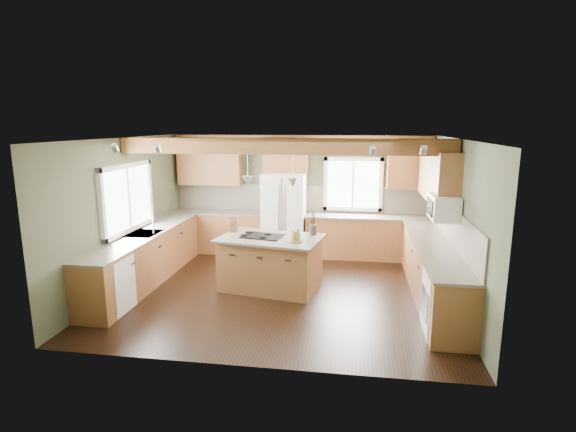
# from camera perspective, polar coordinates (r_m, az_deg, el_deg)

# --- Properties ---
(floor) EXTENTS (5.60, 5.60, 0.00)m
(floor) POSITION_cam_1_polar(r_m,az_deg,el_deg) (7.87, -0.75, -9.45)
(floor) COLOR black
(floor) RESTS_ON ground
(ceiling) EXTENTS (5.60, 5.60, 0.00)m
(ceiling) POSITION_cam_1_polar(r_m,az_deg,el_deg) (7.35, -0.80, 9.82)
(ceiling) COLOR silver
(ceiling) RESTS_ON wall_back
(wall_back) EXTENTS (5.60, 0.00, 5.60)m
(wall_back) POSITION_cam_1_polar(r_m,az_deg,el_deg) (9.94, 1.56, 2.78)
(wall_back) COLOR #4A5038
(wall_back) RESTS_ON ground
(wall_left) EXTENTS (0.00, 5.00, 5.00)m
(wall_left) POSITION_cam_1_polar(r_m,az_deg,el_deg) (8.41, -19.94, 0.44)
(wall_left) COLOR #4A5038
(wall_left) RESTS_ON ground
(wall_right) EXTENTS (0.00, 5.00, 5.00)m
(wall_right) POSITION_cam_1_polar(r_m,az_deg,el_deg) (7.58, 20.61, -0.79)
(wall_right) COLOR #4A5038
(wall_right) RESTS_ON ground
(ceiling_beam) EXTENTS (5.55, 0.26, 0.26)m
(ceiling_beam) POSITION_cam_1_polar(r_m,az_deg,el_deg) (7.45, -0.67, 8.85)
(ceiling_beam) COLOR #523117
(ceiling_beam) RESTS_ON ceiling
(soffit_trim) EXTENTS (5.55, 0.20, 0.10)m
(soffit_trim) POSITION_cam_1_polar(r_m,az_deg,el_deg) (9.72, 1.53, 9.93)
(soffit_trim) COLOR #523117
(soffit_trim) RESTS_ON ceiling
(backsplash_back) EXTENTS (5.58, 0.03, 0.58)m
(backsplash_back) POSITION_cam_1_polar(r_m,az_deg,el_deg) (9.94, 1.55, 2.26)
(backsplash_back) COLOR brown
(backsplash_back) RESTS_ON wall_back
(backsplash_right) EXTENTS (0.03, 3.70, 0.58)m
(backsplash_right) POSITION_cam_1_polar(r_m,az_deg,el_deg) (7.64, 20.37, -1.37)
(backsplash_right) COLOR brown
(backsplash_right) RESTS_ON wall_right
(base_cab_back_left) EXTENTS (2.02, 0.60, 0.88)m
(base_cab_back_left) POSITION_cam_1_polar(r_m,az_deg,el_deg) (10.19, -8.72, -2.06)
(base_cab_back_left) COLOR #5C3116
(base_cab_back_left) RESTS_ON floor
(counter_back_left) EXTENTS (2.06, 0.64, 0.04)m
(counter_back_left) POSITION_cam_1_polar(r_m,az_deg,el_deg) (10.09, -8.80, 0.48)
(counter_back_left) COLOR #4F493A
(counter_back_left) RESTS_ON base_cab_back_left
(base_cab_back_right) EXTENTS (2.62, 0.60, 0.88)m
(base_cab_back_right) POSITION_cam_1_polar(r_m,az_deg,el_deg) (9.75, 10.05, -2.73)
(base_cab_back_right) COLOR #5C3116
(base_cab_back_right) RESTS_ON floor
(counter_back_right) EXTENTS (2.66, 0.64, 0.04)m
(counter_back_right) POSITION_cam_1_polar(r_m,az_deg,el_deg) (9.65, 10.15, -0.09)
(counter_back_right) COLOR #4F493A
(counter_back_right) RESTS_ON base_cab_back_right
(base_cab_left) EXTENTS (0.60, 3.70, 0.88)m
(base_cab_left) POSITION_cam_1_polar(r_m,az_deg,el_deg) (8.52, -17.60, -5.23)
(base_cab_left) COLOR #5C3116
(base_cab_left) RESTS_ON floor
(counter_left) EXTENTS (0.64, 3.74, 0.04)m
(counter_left) POSITION_cam_1_polar(r_m,az_deg,el_deg) (8.40, -17.79, -2.22)
(counter_left) COLOR #4F493A
(counter_left) RESTS_ON base_cab_left
(base_cab_right) EXTENTS (0.60, 3.70, 0.88)m
(base_cab_right) POSITION_cam_1_polar(r_m,az_deg,el_deg) (7.79, 17.91, -6.84)
(base_cab_right) COLOR #5C3116
(base_cab_right) RESTS_ON floor
(counter_right) EXTENTS (0.64, 3.74, 0.04)m
(counter_right) POSITION_cam_1_polar(r_m,az_deg,el_deg) (7.66, 18.12, -3.57)
(counter_right) COLOR #4F493A
(counter_right) RESTS_ON base_cab_right
(upper_cab_back_left) EXTENTS (1.40, 0.35, 0.90)m
(upper_cab_back_left) POSITION_cam_1_polar(r_m,az_deg,el_deg) (10.12, -9.86, 6.49)
(upper_cab_back_left) COLOR #5C3116
(upper_cab_back_left) RESTS_ON wall_back
(upper_cab_over_fridge) EXTENTS (0.96, 0.35, 0.70)m
(upper_cab_over_fridge) POSITION_cam_1_polar(r_m,az_deg,el_deg) (9.71, -0.31, 7.63)
(upper_cab_over_fridge) COLOR #5C3116
(upper_cab_over_fridge) RESTS_ON wall_back
(upper_cab_right) EXTENTS (0.35, 2.20, 0.90)m
(upper_cab_right) POSITION_cam_1_polar(r_m,az_deg,el_deg) (8.32, 18.49, 4.95)
(upper_cab_right) COLOR #5C3116
(upper_cab_right) RESTS_ON wall_right
(upper_cab_back_corner) EXTENTS (0.90, 0.35, 0.90)m
(upper_cab_back_corner) POSITION_cam_1_polar(r_m,az_deg,el_deg) (9.67, 15.18, 6.02)
(upper_cab_back_corner) COLOR #5C3116
(upper_cab_back_corner) RESTS_ON wall_back
(window_left) EXTENTS (0.04, 1.60, 1.05)m
(window_left) POSITION_cam_1_polar(r_m,az_deg,el_deg) (8.41, -19.78, 2.17)
(window_left) COLOR white
(window_left) RESTS_ON wall_left
(window_back) EXTENTS (1.10, 0.04, 1.00)m
(window_back) POSITION_cam_1_polar(r_m,az_deg,el_deg) (9.81, 8.25, 4.02)
(window_back) COLOR white
(window_back) RESTS_ON wall_back
(sink) EXTENTS (0.50, 0.65, 0.03)m
(sink) POSITION_cam_1_polar(r_m,az_deg,el_deg) (8.40, -17.79, -2.19)
(sink) COLOR #262628
(sink) RESTS_ON counter_left
(faucet) EXTENTS (0.02, 0.02, 0.28)m
(faucet) POSITION_cam_1_polar(r_m,az_deg,el_deg) (8.29, -16.74, -1.27)
(faucet) COLOR #B2B2B7
(faucet) RESTS_ON sink
(dishwasher) EXTENTS (0.60, 0.60, 0.84)m
(dishwasher) POSITION_cam_1_polar(r_m,az_deg,el_deg) (7.44, -21.92, -8.10)
(dishwasher) COLOR white
(dishwasher) RESTS_ON floor
(oven) EXTENTS (0.60, 0.72, 0.84)m
(oven) POSITION_cam_1_polar(r_m,az_deg,el_deg) (6.59, 19.61, -10.47)
(oven) COLOR white
(oven) RESTS_ON floor
(microwave) EXTENTS (0.40, 0.70, 0.38)m
(microwave) POSITION_cam_1_polar(r_m,az_deg,el_deg) (7.44, 19.17, 1.05)
(microwave) COLOR white
(microwave) RESTS_ON wall_right
(pendant_left) EXTENTS (0.18, 0.18, 0.16)m
(pendant_left) POSITION_cam_1_polar(r_m,az_deg,el_deg) (7.69, -5.13, 4.48)
(pendant_left) COLOR #B2B2B7
(pendant_left) RESTS_ON ceiling
(pendant_right) EXTENTS (0.18, 0.18, 0.16)m
(pendant_right) POSITION_cam_1_polar(r_m,az_deg,el_deg) (7.41, 0.60, 4.25)
(pendant_right) COLOR #B2B2B7
(pendant_right) RESTS_ON ceiling
(refrigerator) EXTENTS (0.90, 0.74, 1.80)m
(refrigerator) POSITION_cam_1_polar(r_m,az_deg,el_deg) (9.68, -0.49, 0.14)
(refrigerator) COLOR white
(refrigerator) RESTS_ON floor
(island) EXTENTS (1.76, 1.25, 0.88)m
(island) POSITION_cam_1_polar(r_m,az_deg,el_deg) (7.86, -2.23, -6.10)
(island) COLOR brown
(island) RESTS_ON floor
(island_top) EXTENTS (1.88, 1.37, 0.04)m
(island_top) POSITION_cam_1_polar(r_m,az_deg,el_deg) (7.73, -2.26, -2.85)
(island_top) COLOR #4F493A
(island_top) RESTS_ON island
(cooktop) EXTENTS (0.77, 0.58, 0.02)m
(cooktop) POSITION_cam_1_polar(r_m,az_deg,el_deg) (7.77, -3.18, -2.56)
(cooktop) COLOR black
(cooktop) RESTS_ON island_top
(knife_block) EXTENTS (0.14, 0.11, 0.22)m
(knife_block) POSITION_cam_1_polar(r_m,az_deg,el_deg) (8.13, -6.87, -1.25)
(knife_block) COLOR brown
(knife_block) RESTS_ON island_top
(utensil_crock) EXTENTS (0.14, 0.14, 0.18)m
(utensil_crock) POSITION_cam_1_polar(r_m,az_deg,el_deg) (7.88, 3.18, -1.76)
(utensil_crock) COLOR #403633
(utensil_crock) RESTS_ON island_top
(bottle_tray) EXTENTS (0.26, 0.26, 0.21)m
(bottle_tray) POSITION_cam_1_polar(r_m,az_deg,el_deg) (7.39, 1.01, -2.52)
(bottle_tray) COLOR brown
(bottle_tray) RESTS_ON island_top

